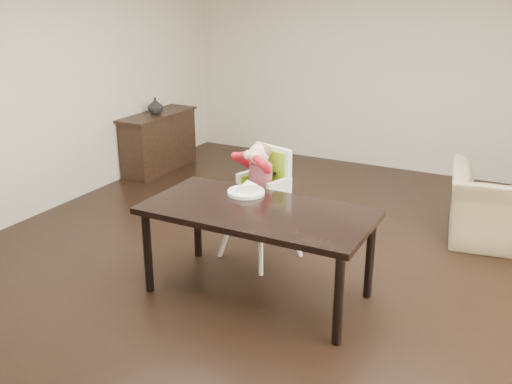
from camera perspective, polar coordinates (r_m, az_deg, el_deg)
ground at (r=5.14m, az=2.77°, el=-7.89°), size 7.00×7.00×0.00m
room_walls at (r=4.58m, az=3.17°, el=13.12°), size 6.02×7.02×2.71m
dining_table at (r=4.50m, az=0.17°, el=-2.63°), size 1.80×0.90×0.75m
high_chair at (r=5.12m, az=0.64°, el=1.44°), size 0.57×0.57×1.10m
plate at (r=4.78m, az=-0.90°, el=0.18°), size 0.37×0.37×0.09m
armchair at (r=6.00m, az=24.26°, el=-0.39°), size 1.23×0.90×0.99m
sideboard at (r=7.92m, az=-9.69°, el=4.99°), size 0.44×1.26×0.79m
vase at (r=7.78m, az=-10.04°, el=8.46°), size 0.26×0.26×0.21m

